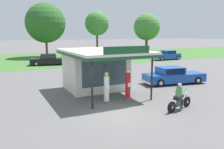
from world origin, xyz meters
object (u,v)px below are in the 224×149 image
(gas_pump_offside, at_px, (128,86))
(featured_classic_sedan, at_px, (173,76))
(motorcycle_with_rider, at_px, (179,99))
(parked_car_back_row_centre, at_px, (49,60))
(parked_car_second_row_spare, at_px, (167,55))
(parked_car_back_row_centre_right, at_px, (99,57))
(gas_pump_nearside, at_px, (107,88))

(gas_pump_offside, relative_size, featured_classic_sedan, 0.36)
(motorcycle_with_rider, height_order, parked_car_back_row_centre, motorcycle_with_rider)
(motorcycle_with_rider, relative_size, parked_car_second_row_spare, 0.43)
(gas_pump_offside, distance_m, parked_car_back_row_centre_right, 21.36)
(parked_car_back_row_centre, relative_size, parked_car_back_row_centre_right, 0.97)
(gas_pump_offside, xyz_separation_m, parked_car_second_row_spare, (17.78, 17.41, -0.22))
(gas_pump_nearside, relative_size, gas_pump_offside, 0.97)
(featured_classic_sedan, height_order, parked_car_back_row_centre, parked_car_back_row_centre)
(gas_pump_offside, distance_m, featured_classic_sedan, 6.54)
(gas_pump_offside, bearing_deg, parked_car_second_row_spare, 44.39)
(featured_classic_sedan, bearing_deg, parked_car_second_row_spare, 51.82)
(parked_car_second_row_spare, bearing_deg, motorcycle_with_rider, -128.28)
(featured_classic_sedan, bearing_deg, gas_pump_nearside, -161.92)
(motorcycle_with_rider, bearing_deg, parked_car_back_row_centre, 96.49)
(parked_car_back_row_centre, xyz_separation_m, parked_car_back_row_centre_right, (7.85, 0.62, -0.02))
(gas_pump_nearside, distance_m, parked_car_back_row_centre, 19.64)
(parked_car_second_row_spare, relative_size, parked_car_back_row_centre, 0.89)
(motorcycle_with_rider, height_order, parked_car_back_row_centre_right, motorcycle_with_rider)
(gas_pump_nearside, relative_size, parked_car_back_row_centre, 0.35)
(gas_pump_nearside, distance_m, featured_classic_sedan, 8.01)
(featured_classic_sedan, bearing_deg, parked_car_back_row_centre, 112.59)
(featured_classic_sedan, relative_size, parked_car_second_row_spare, 1.15)
(parked_car_second_row_spare, height_order, parked_car_back_row_centre_right, parked_car_second_row_spare)
(gas_pump_nearside, height_order, parked_car_back_row_centre, gas_pump_nearside)
(gas_pump_offside, bearing_deg, motorcycle_with_rider, -64.88)
(gas_pump_offside, height_order, featured_classic_sedan, gas_pump_offside)
(parked_car_second_row_spare, bearing_deg, featured_classic_sedan, -128.18)
(gas_pump_offside, height_order, motorcycle_with_rider, gas_pump_offside)
(featured_classic_sedan, xyz_separation_m, parked_car_back_row_centre_right, (0.71, 17.77, 0.00))
(featured_classic_sedan, height_order, parked_car_back_row_centre_right, parked_car_back_row_centre_right)
(gas_pump_offside, bearing_deg, featured_classic_sedan, 22.34)
(gas_pump_nearside, relative_size, parked_car_second_row_spare, 0.40)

